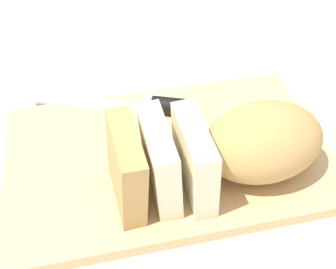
% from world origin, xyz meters
% --- Properties ---
extents(ground_plane, '(3.00, 3.00, 0.00)m').
position_xyz_m(ground_plane, '(0.00, 0.00, 0.00)').
color(ground_plane, silver).
extents(cutting_board, '(0.42, 0.27, 0.02)m').
position_xyz_m(cutting_board, '(0.00, 0.00, 0.01)').
color(cutting_board, tan).
rests_on(cutting_board, ground_plane).
extents(bread_loaf, '(0.26, 0.11, 0.10)m').
position_xyz_m(bread_loaf, '(-0.06, 0.05, 0.07)').
color(bread_loaf, tan).
rests_on(bread_loaf, cutting_board).
extents(bread_knife, '(0.24, 0.11, 0.02)m').
position_xyz_m(bread_knife, '(0.01, -0.09, 0.03)').
color(bread_knife, silver).
rests_on(bread_knife, cutting_board).
extents(crumb_near_knife, '(0.01, 0.01, 0.01)m').
position_xyz_m(crumb_near_knife, '(-0.01, 0.06, 0.02)').
color(crumb_near_knife, '#A8753D').
rests_on(crumb_near_knife, cutting_board).
extents(crumb_near_loaf, '(0.01, 0.01, 0.01)m').
position_xyz_m(crumb_near_loaf, '(0.05, -0.01, 0.02)').
color(crumb_near_loaf, '#A8753D').
rests_on(crumb_near_loaf, cutting_board).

